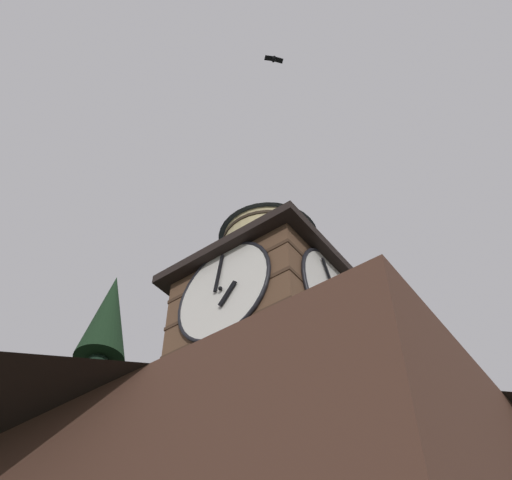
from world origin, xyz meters
TOP-DOWN VIEW (x-y plane):
  - clock_tower at (-1.85, -2.61)m, footprint 4.39×4.39m
  - flying_bird_high at (-0.00, -0.95)m, footprint 0.58×0.53m

SIDE VIEW (x-z plane):
  - clock_tower at x=-1.85m, z-range 6.88..14.64m
  - flying_bird_high at x=0.00m, z-range 19.93..20.07m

